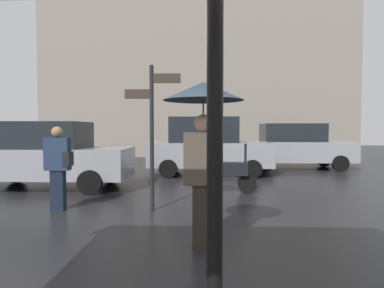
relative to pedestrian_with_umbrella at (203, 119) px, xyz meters
The scene contains 8 objects.
pedestrian_with_umbrella is the anchor object (origin of this frame).
pedestrian_with_bag 3.53m from the pedestrian_with_umbrella, 145.21° to the left, with size 0.51×0.24×1.64m.
parked_scooter 3.98m from the pedestrian_with_umbrella, 81.27° to the left, with size 1.38×0.32×1.23m.
parked_car_left 9.66m from the pedestrian_with_umbrella, 67.50° to the left, with size 4.25×1.87×1.81m.
parked_car_right 6.06m from the pedestrian_with_umbrella, 134.36° to the left, with size 4.30×1.85×1.78m.
parked_car_distant 7.21m from the pedestrian_with_umbrella, 88.77° to the left, with size 4.22×2.00×2.00m.
street_signpost 2.24m from the pedestrian_with_umbrella, 116.29° to the left, with size 1.08×0.08×2.82m.
building_block 16.27m from the pedestrian_with_umbrella, 91.36° to the left, with size 18.15×3.11×12.37m, color gray.
Camera 1 is at (0.37, -2.56, 1.59)m, focal length 30.56 mm.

